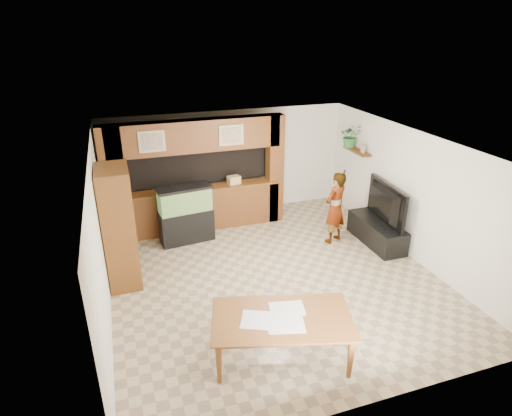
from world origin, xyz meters
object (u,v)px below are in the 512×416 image
object	(u,v)px
dining_table	(282,339)
pantry_cabinet	(119,227)
aquarium	(186,215)
television	(380,203)
person	(335,208)

from	to	relation	value
dining_table	pantry_cabinet	bearing A→B (deg)	141.05
aquarium	pantry_cabinet	bearing A→B (deg)	-145.36
television	dining_table	world-z (taller)	television
pantry_cabinet	dining_table	distance (m)	3.59
person	dining_table	bearing A→B (deg)	26.52
aquarium	television	world-z (taller)	television
pantry_cabinet	aquarium	distance (m)	1.92
pantry_cabinet	television	distance (m)	5.36
television	person	world-z (taller)	person
pantry_cabinet	person	world-z (taller)	pantry_cabinet
pantry_cabinet	dining_table	world-z (taller)	pantry_cabinet
pantry_cabinet	person	bearing A→B (deg)	2.29
person	dining_table	size ratio (longest dim) A/B	0.82
pantry_cabinet	aquarium	world-z (taller)	pantry_cabinet
television	pantry_cabinet	bearing A→B (deg)	93.67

